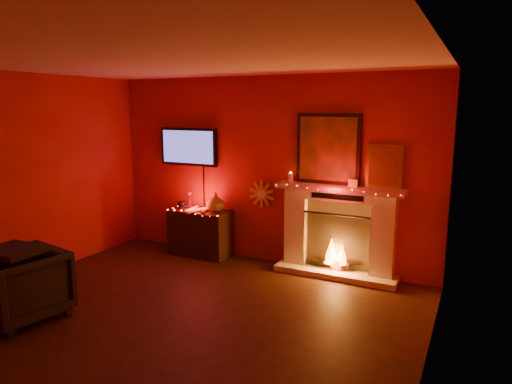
% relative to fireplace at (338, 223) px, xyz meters
% --- Properties ---
extents(room, '(5.00, 5.00, 5.00)m').
position_rel_fireplace_xyz_m(room, '(-1.14, -2.39, 0.63)').
color(room, black).
rests_on(room, ground).
extents(floor, '(5.00, 5.00, 0.00)m').
position_rel_fireplace_xyz_m(floor, '(-1.14, -2.39, -0.72)').
color(floor, black).
rests_on(floor, ground).
extents(fireplace, '(1.72, 0.40, 2.18)m').
position_rel_fireplace_xyz_m(fireplace, '(0.00, 0.00, 0.00)').
color(fireplace, beige).
rests_on(fireplace, floor).
extents(tv, '(1.00, 0.07, 1.24)m').
position_rel_fireplace_xyz_m(tv, '(-2.44, 0.06, 0.92)').
color(tv, black).
rests_on(tv, room).
extents(sunburst_clock, '(0.40, 0.03, 0.40)m').
position_rel_fireplace_xyz_m(sunburst_clock, '(-1.19, 0.09, 0.28)').
color(sunburst_clock, gold).
rests_on(sunburst_clock, room).
extents(console_table, '(0.93, 0.56, 1.00)m').
position_rel_fireplace_xyz_m(console_table, '(-2.11, -0.13, -0.33)').
color(console_table, black).
rests_on(console_table, floor).
extents(armchair, '(0.93, 0.95, 0.75)m').
position_rel_fireplace_xyz_m(armchair, '(-2.65, -2.82, -0.35)').
color(armchair, black).
rests_on(armchair, floor).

